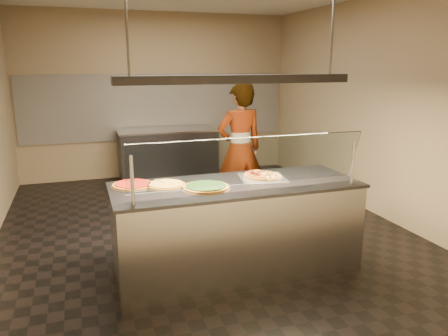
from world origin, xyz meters
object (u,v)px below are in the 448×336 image
object	(u,v)px
pizza_tomato	(133,185)
sneeze_guard	(250,162)
pizza_spatula	(166,182)
half_pizza_sausage	(270,175)
prep_table	(168,155)
serving_counter	(236,227)
perforated_tray	(262,177)
pizza_cheese	(166,185)
worker	(240,149)
pizza_spinach	(206,187)
half_pizza_pepperoni	(254,175)
heat_lamp_housing	(237,79)

from	to	relation	value
pizza_tomato	sneeze_guard	bearing A→B (deg)	-30.23
pizza_tomato	pizza_spatula	distance (m)	0.33
half_pizza_sausage	prep_table	world-z (taller)	half_pizza_sausage
serving_counter	prep_table	xyz separation A→B (m)	(0.06, 3.79, 0.00)
perforated_tray	pizza_cheese	xyz separation A→B (m)	(-1.02, 0.02, 0.01)
pizza_cheese	worker	xyz separation A→B (m)	(1.36, 1.56, -0.02)
sneeze_guard	pizza_cheese	size ratio (longest dim) A/B	5.41
sneeze_guard	prep_table	xyz separation A→B (m)	(0.06, 4.13, -0.76)
pizza_cheese	serving_counter	bearing A→B (deg)	-11.03
serving_counter	sneeze_guard	world-z (taller)	sneeze_guard
perforated_tray	pizza_spatula	distance (m)	1.00
pizza_tomato	worker	distance (m)	2.21
pizza_spinach	pizza_spatula	bearing A→B (deg)	141.07
half_pizza_sausage	half_pizza_pepperoni	bearing A→B (deg)	179.92
sneeze_guard	pizza_tomato	world-z (taller)	sneeze_guard
pizza_cheese	pizza_tomato	xyz separation A→B (m)	(-0.30, 0.10, 0.00)
pizza_cheese	pizza_tomato	distance (m)	0.32
half_pizza_pepperoni	prep_table	xyz separation A→B (m)	(-0.18, 3.68, -0.50)
pizza_spinach	pizza_tomato	bearing A→B (deg)	154.44
pizza_spinach	pizza_tomato	world-z (taller)	pizza_spinach
half_pizza_pepperoni	heat_lamp_housing	world-z (taller)	heat_lamp_housing
pizza_spatula	prep_table	distance (m)	3.71
serving_counter	pizza_spinach	size ratio (longest dim) A/B	5.21
pizza_spinach	half_pizza_pepperoni	bearing A→B (deg)	18.36
sneeze_guard	half_pizza_sausage	xyz separation A→B (m)	(0.42, 0.46, -0.27)
sneeze_guard	pizza_tomato	distance (m)	1.18
pizza_spinach	pizza_tomato	size ratio (longest dim) A/B	1.12
heat_lamp_housing	sneeze_guard	bearing A→B (deg)	-90.00
serving_counter	perforated_tray	size ratio (longest dim) A/B	4.57
perforated_tray	prep_table	xyz separation A→B (m)	(-0.27, 3.68, -0.47)
half_pizza_sausage	prep_table	size ratio (longest dim) A/B	0.23
pizza_cheese	worker	world-z (taller)	worker
pizza_cheese	prep_table	world-z (taller)	pizza_cheese
prep_table	heat_lamp_housing	xyz separation A→B (m)	(-0.06, -3.79, 1.48)
pizza_cheese	heat_lamp_housing	world-z (taller)	heat_lamp_housing
perforated_tray	pizza_spinach	size ratio (longest dim) A/B	1.14
worker	perforated_tray	bearing A→B (deg)	72.52
prep_table	sneeze_guard	bearing A→B (deg)	-90.83
pizza_spinach	prep_table	distance (m)	3.92
perforated_tray	worker	distance (m)	1.61
serving_counter	perforated_tray	xyz separation A→B (m)	(0.33, 0.11, 0.47)
pizza_spatula	heat_lamp_housing	world-z (taller)	heat_lamp_housing
sneeze_guard	perforated_tray	world-z (taller)	sneeze_guard
pizza_cheese	pizza_spatula	world-z (taller)	pizza_spatula
prep_table	half_pizza_pepperoni	bearing A→B (deg)	-87.22
perforated_tray	pizza_cheese	size ratio (longest dim) A/B	1.31
pizza_cheese	prep_table	bearing A→B (deg)	78.46
pizza_spinach	pizza_cheese	world-z (taller)	pizza_spinach
sneeze_guard	pizza_cheese	world-z (taller)	sneeze_guard
serving_counter	prep_table	distance (m)	3.79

